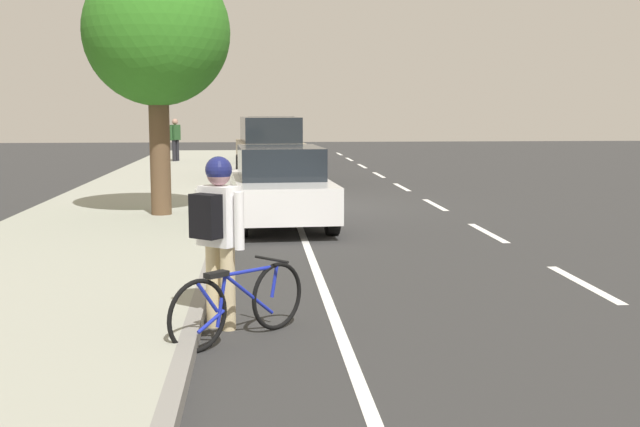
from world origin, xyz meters
TOP-DOWN VIEW (x-y plane):
  - ground at (0.00, 0.00)m, footprint 71.18×71.18m
  - sidewalk at (3.78, 0.00)m, footprint 4.04×44.49m
  - curb_edge at (1.68, 0.00)m, footprint 0.16×44.49m
  - lane_stripe_centre at (-3.17, -0.14)m, footprint 0.14×44.20m
  - lane_stripe_bike_edge at (0.21, 0.00)m, footprint 0.12×44.49m
  - parked_pickup_silver_nearest at (0.46, -14.11)m, footprint 2.26×5.40m
  - parked_suv_tan_second at (0.58, -6.50)m, footprint 2.20×4.81m
  - parked_sedan_white_mid at (0.57, 2.72)m, footprint 2.03×4.49m
  - bicycle_at_curb at (1.21, 10.38)m, footprint 1.29×1.23m
  - cyclist_with_backpack at (1.43, 9.95)m, footprint 0.55×0.53m
  - street_tree_near_cyclist at (2.91, 2.17)m, footprint 2.83×2.83m
  - pedestrian_on_phone at (4.22, -14.03)m, footprint 0.40×0.53m

SIDE VIEW (x-z plane):
  - ground at x=0.00m, z-range 0.00..0.00m
  - lane_stripe_bike_edge at x=0.21m, z-range 0.00..0.01m
  - lane_stripe_centre at x=-3.17m, z-range 0.00..0.01m
  - sidewalk at x=3.78m, z-range 0.00..0.16m
  - curb_edge at x=1.68m, z-range 0.00..0.16m
  - bicycle_at_curb at x=1.21m, z-range -0.01..0.75m
  - parked_sedan_white_mid at x=0.57m, z-range -0.01..1.51m
  - parked_pickup_silver_nearest at x=0.46m, z-range -0.07..1.88m
  - parked_suv_tan_second at x=0.58m, z-range 0.03..2.02m
  - cyclist_with_backpack at x=1.43m, z-range 0.20..1.97m
  - pedestrian_on_phone at x=4.22m, z-range 0.27..1.96m
  - street_tree_near_cyclist at x=2.91m, z-range 1.18..6.17m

